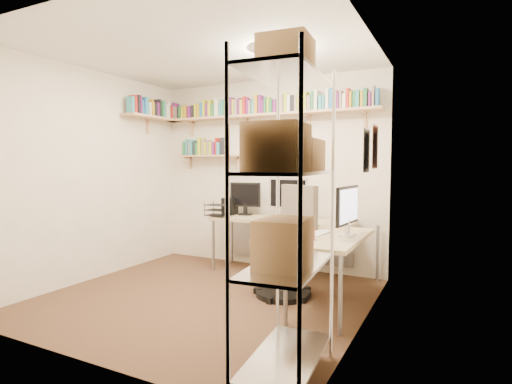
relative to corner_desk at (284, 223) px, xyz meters
The scene contains 6 objects.
ground 1.27m from the corner_desk, 116.83° to the right, with size 3.20×3.20×0.00m, color #4F3322.
room_shell 1.36m from the corner_desk, 116.64° to the right, with size 3.24×3.04×2.52m.
wall_shelves 1.64m from the corner_desk, 158.71° to the left, with size 3.12×1.09×0.80m.
corner_desk is the anchor object (origin of this frame).
office_chair 0.57m from the corner_desk, 62.34° to the right, with size 0.67×0.68×1.16m.
wire_rack 2.34m from the corner_desk, 67.02° to the right, with size 0.50×0.91×2.14m.
Camera 1 is at (2.29, -3.38, 1.38)m, focal length 28.00 mm.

